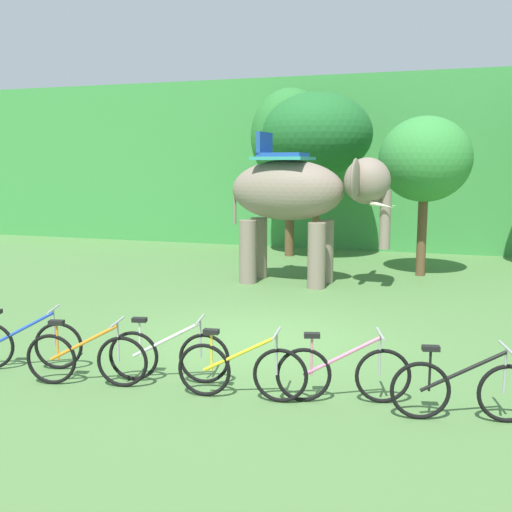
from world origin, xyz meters
The scene contains 12 objects.
ground_plane centered at (0.00, 0.00, 0.00)m, with size 80.00×80.00×0.00m, color #4C753D.
foliage_hedge centered at (0.00, 14.34, 3.01)m, with size 36.00×6.00×6.02m, color #3D8E42.
tree_right centered at (-1.95, 9.37, 3.82)m, with size 2.53×2.53×5.39m.
tree_far_left centered at (-0.99, 8.96, 3.89)m, with size 3.42×3.42×5.18m.
tree_center_right centered at (2.33, 7.06, 3.10)m, with size 2.43×2.43×4.24m.
elephant centered at (-0.55, 4.97, 2.20)m, with size 4.19×2.09×3.78m.
bike_blue centered at (-2.88, -2.44, 0.39)m, with size 1.64×0.69×0.92m.
bike_orange centered at (-1.64, -2.73, 0.39)m, with size 1.68×0.55×0.92m.
bike_white centered at (-0.64, -2.26, 0.39)m, with size 1.69×0.54×0.92m.
bike_yellow centered at (0.53, -2.53, 0.39)m, with size 1.71×0.52×0.92m.
bike_pink centered at (1.78, -2.24, 0.39)m, with size 1.66×0.63×0.92m.
bike_black centered at (3.22, -2.35, 0.39)m, with size 1.68×0.56×0.92m.
Camera 1 is at (2.94, -9.40, 3.00)m, focal length 41.67 mm.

